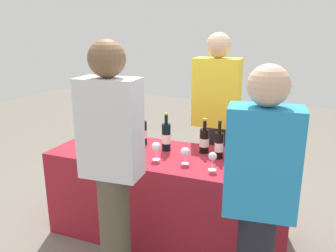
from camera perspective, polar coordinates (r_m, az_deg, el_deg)
name	(u,v)px	position (r m, az deg, el deg)	size (l,w,h in m)	color
ground_plane	(168,234)	(3.20, 0.00, -17.66)	(12.00, 12.00, 0.00)	slate
tasting_table	(168,196)	(3.00, 0.00, -11.62)	(2.00, 0.74, 0.76)	maroon
wine_bottle_0	(101,128)	(3.24, -11.15, -0.36)	(0.08, 0.08, 0.33)	black
wine_bottle_1	(116,127)	(3.22, -8.73, -0.24)	(0.07, 0.07, 0.33)	black
wine_bottle_2	(127,132)	(3.10, -6.90, -0.97)	(0.08, 0.08, 0.32)	black
wine_bottle_3	(143,132)	(3.08, -4.18, -1.08)	(0.07, 0.07, 0.31)	black
wine_bottle_4	(166,137)	(2.91, -0.30, -1.82)	(0.08, 0.08, 0.33)	black
wine_bottle_5	(204,141)	(2.88, 6.11, -2.44)	(0.08, 0.08, 0.30)	black
wine_bottle_6	(219,145)	(2.77, 8.56, -3.18)	(0.07, 0.07, 0.31)	black
wine_bottle_7	(233,147)	(2.74, 10.91, -3.50)	(0.08, 0.08, 0.31)	black
wine_glass_0	(86,138)	(3.06, -13.54, -1.91)	(0.07, 0.07, 0.13)	silver
wine_glass_1	(103,139)	(2.98, -10.83, -2.11)	(0.07, 0.07, 0.14)	silver
wine_glass_2	(156,147)	(2.71, -2.01, -3.58)	(0.08, 0.08, 0.15)	silver
wine_glass_3	(185,152)	(2.63, 2.93, -4.46)	(0.07, 0.07, 0.14)	silver
wine_glass_4	(213,157)	(2.53, 7.49, -5.22)	(0.06, 0.06, 0.14)	silver
wine_glass_5	(248,159)	(2.57, 13.36, -5.41)	(0.07, 0.07, 0.13)	silver
server_pouring	(216,117)	(3.34, 8.03, 1.47)	(0.43, 0.24, 1.74)	black
guest_0	(112,162)	(2.24, -9.42, -5.96)	(0.40, 0.24, 1.72)	brown
guest_1	(259,199)	(1.96, 15.07, -11.79)	(0.40, 0.25, 1.61)	black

